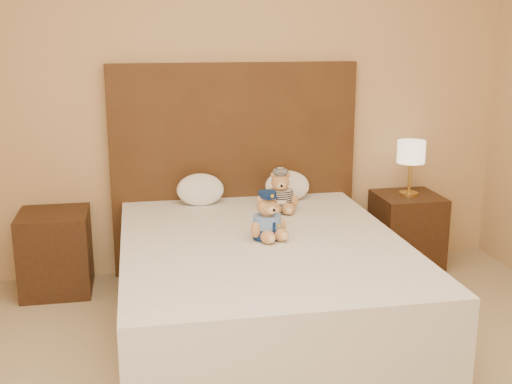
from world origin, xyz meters
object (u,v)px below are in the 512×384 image
lamp (411,155)px  pillow_right (287,185)px  pillow_left (200,188)px  nightstand_right (406,231)px  bed (262,284)px  teddy_police (267,216)px  nightstand_left (56,252)px  teddy_prisoner (280,191)px

lamp → pillow_right: bearing=178.1°
pillow_left → nightstand_right: bearing=-1.1°
bed → teddy_police: teddy_police is taller
nightstand_left → lamp: size_ratio=1.38×
lamp → pillow_left: size_ratio=1.23×
nightstand_right → teddy_police: bearing=-147.1°
nightstand_right → lamp: 0.57m
nightstand_left → pillow_right: pillow_right is taller
teddy_prisoner → pillow_left: teddy_prisoner is taller
nightstand_left → pillow_right: size_ratio=1.73×
teddy_police → teddy_prisoner: (0.20, 0.54, -0.00)m
lamp → teddy_police: bearing=-147.1°
bed → pillow_left: (-0.27, 0.83, 0.39)m
bed → teddy_police: (0.03, 0.01, 0.41)m
nightstand_left → pillow_left: 1.06m
bed → pillow_left: bearing=107.9°
nightstand_left → pillow_left: bearing=1.8°
pillow_left → pillow_right: 0.61m
lamp → pillow_left: 1.53m
lamp → pillow_right: size_ratio=1.26×
nightstand_right → pillow_right: (-0.90, 0.03, 0.39)m
teddy_prisoner → pillow_right: bearing=73.8°
nightstand_right → teddy_prisoner: bearing=-166.2°
lamp → teddy_police: size_ratio=1.44×
teddy_prisoner → pillow_left: 0.57m
nightstand_left → lamp: (2.50, 0.00, 0.57)m
nightstand_left → pillow_right: bearing=1.1°
bed → lamp: 1.59m
nightstand_right → pillow_left: (-1.52, 0.03, 0.39)m
bed → nightstand_left: 1.48m
lamp → teddy_prisoner: (-1.02, -0.25, -0.16)m
pillow_left → nightstand_left: bearing=-178.2°
nightstand_right → teddy_police: (-1.22, -0.79, 0.41)m
bed → nightstand_left: (-1.25, 0.80, -0.00)m
lamp → pillow_left: lamp is taller
nightstand_left → teddy_prisoner: (1.48, -0.25, 0.41)m
teddy_police → pillow_left: 0.87m
nightstand_left → nightstand_right: same height
nightstand_left → pillow_left: pillow_left is taller
nightstand_right → pillow_left: 1.57m
teddy_prisoner → pillow_right: size_ratio=0.87×
nightstand_left → teddy_police: (1.28, -0.79, 0.41)m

